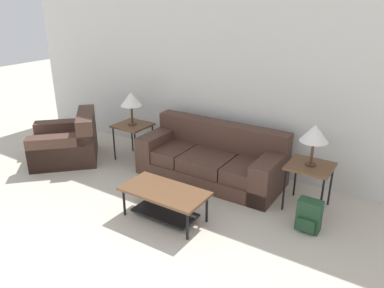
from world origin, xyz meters
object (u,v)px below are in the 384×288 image
(table_lamp_left, at_px, (131,100))
(backpack, at_px, (309,216))
(coffee_table, at_px, (165,197))
(side_table_left, at_px, (133,128))
(side_table_right, at_px, (310,169))
(armchair, at_px, (68,143))
(table_lamp_right, at_px, (315,134))
(couch, at_px, (212,160))

(table_lamp_left, distance_m, backpack, 3.31)
(coffee_table, height_order, side_table_left, side_table_left)
(side_table_left, xyz_separation_m, side_table_right, (2.98, 0.00, 0.00))
(armchair, relative_size, side_table_left, 2.38)
(side_table_left, xyz_separation_m, table_lamp_left, (0.00, -0.00, 0.49))
(side_table_right, distance_m, table_lamp_right, 0.49)
(side_table_right, relative_size, table_lamp_right, 1.13)
(armchair, bearing_deg, side_table_right, 9.07)
(armchair, relative_size, coffee_table, 1.35)
(side_table_left, bearing_deg, table_lamp_right, -0.00)
(armchair, height_order, table_lamp_right, table_lamp_right)
(couch, relative_size, side_table_left, 3.55)
(couch, relative_size, table_lamp_right, 4.00)
(coffee_table, distance_m, side_table_right, 1.89)
(table_lamp_left, relative_size, backpack, 1.38)
(table_lamp_left, bearing_deg, coffee_table, -38.00)
(side_table_right, bearing_deg, couch, 176.75)
(table_lamp_left, xyz_separation_m, table_lamp_right, (2.98, 0.00, 0.00))
(coffee_table, xyz_separation_m, table_lamp_right, (1.41, 1.22, 0.74))
(couch, bearing_deg, side_table_left, -176.74)
(table_lamp_left, bearing_deg, side_table_left, 104.04)
(table_lamp_left, distance_m, table_lamp_right, 2.98)
(couch, xyz_separation_m, side_table_left, (-1.49, -0.08, 0.26))
(couch, distance_m, backpack, 1.77)
(side_table_left, bearing_deg, table_lamp_left, -75.96)
(side_table_left, bearing_deg, armchair, -146.25)
(coffee_table, xyz_separation_m, backpack, (1.59, 0.72, -0.11))
(side_table_right, distance_m, table_lamp_left, 3.02)
(coffee_table, height_order, table_lamp_left, table_lamp_left)
(coffee_table, xyz_separation_m, side_table_right, (1.41, 1.22, 0.26))
(couch, relative_size, table_lamp_left, 4.00)
(couch, relative_size, armchair, 1.49)
(side_table_left, bearing_deg, coffee_table, -38.00)
(table_lamp_left, relative_size, table_lamp_right, 1.00)
(coffee_table, height_order, backpack, coffee_table)
(table_lamp_left, height_order, table_lamp_right, same)
(side_table_left, height_order, table_lamp_left, table_lamp_left)
(armchair, distance_m, backpack, 4.09)
(side_table_right, bearing_deg, coffee_table, -139.10)
(side_table_left, height_order, table_lamp_right, table_lamp_right)
(side_table_right, bearing_deg, table_lamp_right, -97.13)
(backpack, bearing_deg, table_lamp_right, 109.54)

